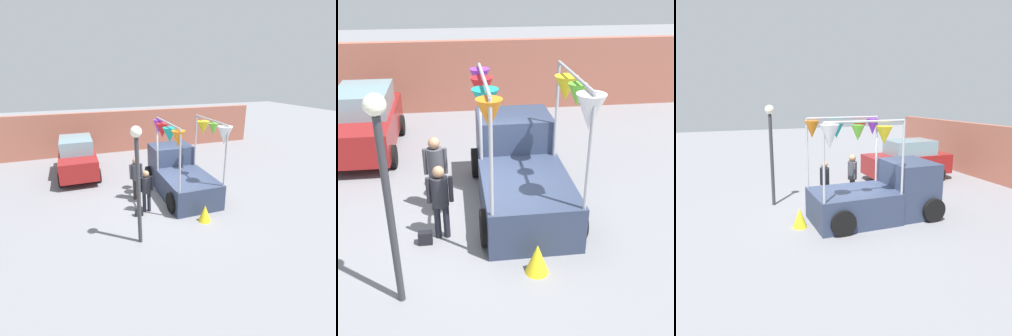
% 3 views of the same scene
% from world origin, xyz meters
% --- Properties ---
extents(ground_plane, '(60.00, 60.00, 0.00)m').
position_xyz_m(ground_plane, '(0.00, 0.00, 0.00)').
color(ground_plane, slate).
extents(vendor_truck, '(2.35, 4.07, 3.25)m').
position_xyz_m(vendor_truck, '(0.82, 0.84, 0.91)').
color(vendor_truck, '#2D3851').
rests_on(vendor_truck, ground).
extents(parked_car, '(1.88, 4.00, 1.88)m').
position_xyz_m(parked_car, '(-3.21, 4.29, 0.94)').
color(parked_car, maroon).
rests_on(parked_car, ground).
extents(person_customer, '(0.53, 0.34, 1.63)m').
position_xyz_m(person_customer, '(-0.99, -0.51, 0.98)').
color(person_customer, black).
rests_on(person_customer, ground).
extents(person_vendor, '(0.53, 0.34, 1.78)m').
position_xyz_m(person_vendor, '(-1.09, 0.61, 1.08)').
color(person_vendor, '#2D2823').
rests_on(person_vendor, ground).
extents(handbag, '(0.28, 0.16, 0.28)m').
position_xyz_m(handbag, '(-1.34, -0.71, 0.14)').
color(handbag, black).
rests_on(handbag, ground).
extents(street_lamp, '(0.32, 0.32, 3.60)m').
position_xyz_m(street_lamp, '(-1.68, -2.25, 2.38)').
color(street_lamp, '#333338').
rests_on(street_lamp, ground).
extents(brick_boundary_wall, '(18.00, 0.36, 2.60)m').
position_xyz_m(brick_boundary_wall, '(0.00, 7.82, 1.30)').
color(brick_boundary_wall, '#9E5947').
rests_on(brick_boundary_wall, ground).
extents(folded_kite_bundle_sunflower, '(0.56, 0.56, 0.60)m').
position_xyz_m(folded_kite_bundle_sunflower, '(0.73, -1.85, 0.30)').
color(folded_kite_bundle_sunflower, yellow).
rests_on(folded_kite_bundle_sunflower, ground).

